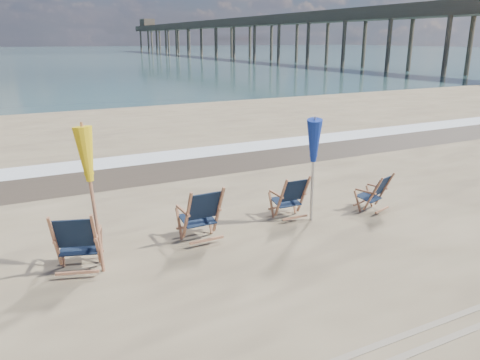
{
  "coord_description": "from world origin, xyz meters",
  "views": [
    {
      "loc": [
        -4.08,
        -5.81,
        3.62
      ],
      "look_at": [
        0.0,
        2.2,
        0.9
      ],
      "focal_mm": 35.0,
      "sensor_mm": 36.0,
      "label": 1
    }
  ],
  "objects_px": {
    "beach_chair_3": "(385,191)",
    "fishing_pier": "(247,33)",
    "beach_chair_0": "(96,242)",
    "umbrella_yellow": "(90,163)",
    "beach_chair_2": "(304,196)",
    "umbrella_blue": "(314,144)",
    "beach_chair_1": "(219,212)"
  },
  "relations": [
    {
      "from": "beach_chair_0",
      "to": "beach_chair_3",
      "type": "distance_m",
      "value": 6.17
    },
    {
      "from": "umbrella_yellow",
      "to": "fishing_pier",
      "type": "height_order",
      "value": "fishing_pier"
    },
    {
      "from": "beach_chair_2",
      "to": "umbrella_blue",
      "type": "xyz_separation_m",
      "value": [
        -0.03,
        -0.32,
        1.17
      ]
    },
    {
      "from": "beach_chair_1",
      "to": "beach_chair_3",
      "type": "bearing_deg",
      "value": 176.64
    },
    {
      "from": "beach_chair_2",
      "to": "beach_chair_3",
      "type": "height_order",
      "value": "beach_chair_2"
    },
    {
      "from": "beach_chair_3",
      "to": "fishing_pier",
      "type": "relative_size",
      "value": 0.01
    },
    {
      "from": "umbrella_yellow",
      "to": "fishing_pier",
      "type": "distance_m",
      "value": 83.42
    },
    {
      "from": "beach_chair_0",
      "to": "beach_chair_3",
      "type": "xyz_separation_m",
      "value": [
        6.17,
        0.16,
        -0.11
      ]
    },
    {
      "from": "beach_chair_3",
      "to": "fishing_pier",
      "type": "height_order",
      "value": "fishing_pier"
    },
    {
      "from": "beach_chair_3",
      "to": "fishing_pier",
      "type": "distance_m",
      "value": 80.65
    },
    {
      "from": "beach_chair_1",
      "to": "umbrella_yellow",
      "type": "height_order",
      "value": "umbrella_yellow"
    },
    {
      "from": "beach_chair_1",
      "to": "beach_chair_2",
      "type": "relative_size",
      "value": 1.13
    },
    {
      "from": "beach_chair_3",
      "to": "umbrella_yellow",
      "type": "distance_m",
      "value": 6.27
    },
    {
      "from": "umbrella_blue",
      "to": "beach_chair_0",
      "type": "bearing_deg",
      "value": -177.0
    },
    {
      "from": "beach_chair_0",
      "to": "beach_chair_3",
      "type": "bearing_deg",
      "value": -160.54
    },
    {
      "from": "beach_chair_2",
      "to": "umbrella_yellow",
      "type": "bearing_deg",
      "value": 6.24
    },
    {
      "from": "beach_chair_1",
      "to": "beach_chair_3",
      "type": "relative_size",
      "value": 1.25
    },
    {
      "from": "beach_chair_2",
      "to": "umbrella_blue",
      "type": "bearing_deg",
      "value": 85.22
    },
    {
      "from": "beach_chair_0",
      "to": "umbrella_blue",
      "type": "relative_size",
      "value": 0.5
    },
    {
      "from": "beach_chair_0",
      "to": "beach_chair_1",
      "type": "xyz_separation_m",
      "value": [
        2.27,
        0.33,
        0.0
      ]
    },
    {
      "from": "beach_chair_1",
      "to": "beach_chair_2",
      "type": "height_order",
      "value": "beach_chair_1"
    },
    {
      "from": "beach_chair_2",
      "to": "umbrella_blue",
      "type": "height_order",
      "value": "umbrella_blue"
    },
    {
      "from": "beach_chair_3",
      "to": "beach_chair_0",
      "type": "bearing_deg",
      "value": -16.79
    },
    {
      "from": "beach_chair_3",
      "to": "umbrella_blue",
      "type": "relative_size",
      "value": 0.41
    },
    {
      "from": "umbrella_blue",
      "to": "fishing_pier",
      "type": "distance_m",
      "value": 81.37
    },
    {
      "from": "beach_chair_1",
      "to": "umbrella_yellow",
      "type": "distance_m",
      "value": 2.56
    },
    {
      "from": "beach_chair_0",
      "to": "umbrella_blue",
      "type": "bearing_deg",
      "value": -159.01
    },
    {
      "from": "umbrella_yellow",
      "to": "beach_chair_3",
      "type": "bearing_deg",
      "value": 0.03
    },
    {
      "from": "beach_chair_1",
      "to": "umbrella_blue",
      "type": "height_order",
      "value": "umbrella_blue"
    },
    {
      "from": "beach_chair_3",
      "to": "umbrella_blue",
      "type": "xyz_separation_m",
      "value": [
        -1.89,
        0.07,
        1.21
      ]
    },
    {
      "from": "fishing_pier",
      "to": "umbrella_yellow",
      "type": "bearing_deg",
      "value": -119.45
    },
    {
      "from": "beach_chair_2",
      "to": "umbrella_yellow",
      "type": "distance_m",
      "value": 4.48
    }
  ]
}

